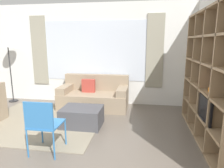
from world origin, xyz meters
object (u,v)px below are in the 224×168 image
(ottoman, at_px, (82,117))
(folding_chair, at_px, (43,122))
(couch_main, at_px, (94,96))
(floor_lamp, at_px, (8,45))
(shelving_unit, at_px, (212,77))

(ottoman, height_order, folding_chair, folding_chair)
(couch_main, height_order, floor_lamp, floor_lamp)
(shelving_unit, relative_size, ottoman, 2.97)
(shelving_unit, distance_m, floor_lamp, 5.12)
(couch_main, height_order, folding_chair, folding_chair)
(floor_lamp, height_order, folding_chair, floor_lamp)
(couch_main, xyz_separation_m, folding_chair, (-0.20, -2.32, 0.22))
(shelving_unit, distance_m, folding_chair, 2.81)
(couch_main, bearing_deg, ottoman, -87.93)
(floor_lamp, bearing_deg, ottoman, -28.66)
(floor_lamp, bearing_deg, couch_main, -3.74)
(couch_main, bearing_deg, shelving_unit, -30.11)
(shelving_unit, distance_m, couch_main, 2.88)
(shelving_unit, bearing_deg, folding_chair, -160.22)
(shelving_unit, xyz_separation_m, ottoman, (-2.35, 0.18, -0.91))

